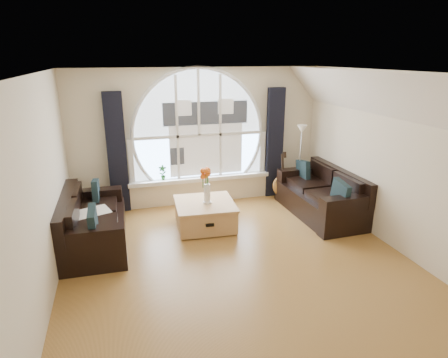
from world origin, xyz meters
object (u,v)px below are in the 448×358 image
sofa_right (321,195)px  sofa_left (93,222)px  guitar (281,175)px  potted_plant (163,173)px  coffee_chest (205,213)px  floor_lamp (300,164)px  vase_flowers (207,182)px

sofa_right → sofa_left: bearing=179.9°
guitar → potted_plant: (-2.41, 0.32, 0.17)m
sofa_right → coffee_chest: bearing=176.6°
coffee_chest → floor_lamp: 2.34m
guitar → floor_lamp: bearing=-26.0°
sofa_left → guitar: bearing=17.3°
sofa_left → floor_lamp: 4.14m
coffee_chest → vase_flowers: size_ratio=1.45×
floor_lamp → guitar: floor_lamp is taller
coffee_chest → sofa_left: bearing=-170.9°
vase_flowers → potted_plant: size_ratio=2.32×
sofa_left → guitar: 3.85m
coffee_chest → vase_flowers: (0.04, -0.04, 0.60)m
sofa_right → potted_plant: 3.10m
potted_plant → sofa_left: bearing=-133.5°
coffee_chest → guitar: bearing=29.2°
guitar → potted_plant: bearing=174.2°
sofa_right → vase_flowers: vase_flowers is taller
guitar → coffee_chest: bearing=-153.0°
sofa_right → potted_plant: potted_plant is taller
sofa_left → sofa_right: (4.10, 0.09, 0.00)m
coffee_chest → potted_plant: (-0.57, 1.19, 0.45)m
sofa_right → coffee_chest: sofa_right is taller
sofa_right → guitar: guitar is taller
sofa_left → sofa_right: sofa_right is taller
sofa_left → coffee_chest: bearing=6.8°
sofa_right → coffee_chest: size_ratio=1.94×
sofa_right → coffee_chest: (-2.24, 0.08, -0.15)m
sofa_left → floor_lamp: (4.02, 0.87, 0.40)m
coffee_chest → floor_lamp: size_ratio=0.64×
coffee_chest → floor_lamp: bearing=21.8°
sofa_left → floor_lamp: floor_lamp is taller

